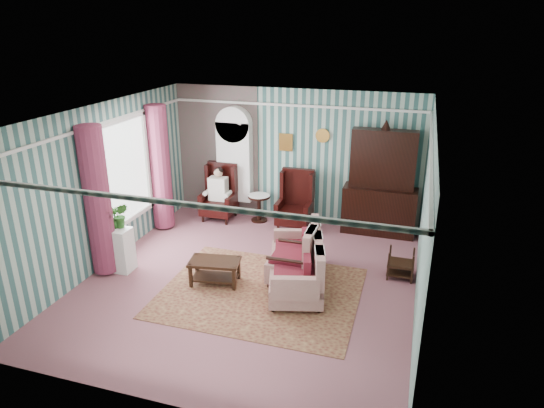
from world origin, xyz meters
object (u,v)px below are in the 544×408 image
(bookcase, at_px, (235,167))
(plant_stand, at_px, (117,249))
(dresser_hutch, at_px, (381,180))
(round_side_table, at_px, (259,208))
(wingback_left, at_px, (219,193))
(coffee_table, at_px, (215,272))
(floral_armchair, at_px, (292,254))
(wingback_right, at_px, (295,201))
(nest_table, at_px, (401,263))
(sofa, at_px, (296,258))
(seated_woman, at_px, (219,194))

(bookcase, xyz_separation_m, plant_stand, (-1.05, -3.14, -0.72))
(dresser_hutch, distance_m, round_side_table, 2.75)
(wingback_left, relative_size, coffee_table, 1.48)
(floral_armchair, bearing_deg, coffee_table, 109.60)
(wingback_right, height_order, nest_table, wingback_right)
(wingback_left, height_order, floral_armchair, wingback_left)
(dresser_hutch, relative_size, floral_armchair, 2.23)
(bookcase, xyz_separation_m, sofa, (2.14, -2.73, -0.61))
(wingback_left, distance_m, coffee_table, 2.93)
(wingback_left, xyz_separation_m, floral_armchair, (2.30, -2.25, -0.10))
(wingback_right, distance_m, nest_table, 2.81)
(nest_table, bearing_deg, bookcase, 153.08)
(bookcase, xyz_separation_m, seated_woman, (-0.25, -0.39, -0.53))
(wingback_left, distance_m, floral_armchair, 3.22)
(seated_woman, distance_m, sofa, 3.35)
(wingback_left, distance_m, plant_stand, 2.87)
(wingback_left, distance_m, nest_table, 4.37)
(bookcase, distance_m, round_side_table, 1.07)
(wingback_right, height_order, seated_woman, wingback_right)
(dresser_hutch, distance_m, coffee_table, 3.96)
(plant_stand, relative_size, sofa, 0.42)
(nest_table, relative_size, sofa, 0.28)
(seated_woman, relative_size, nest_table, 2.19)
(bookcase, height_order, round_side_table, bookcase)
(coffee_table, bearing_deg, wingback_left, 111.57)
(bookcase, distance_m, coffee_table, 3.32)
(plant_stand, bearing_deg, bookcase, 71.51)
(wingback_left, height_order, round_side_table, wingback_left)
(seated_woman, distance_m, nest_table, 4.37)
(seated_woman, relative_size, sofa, 0.62)
(dresser_hutch, bearing_deg, bookcase, 177.89)
(round_side_table, relative_size, floral_armchair, 0.57)
(floral_armchair, bearing_deg, wingback_right, 13.40)
(wingback_right, distance_m, floral_armchair, 2.32)
(sofa, bearing_deg, plant_stand, 82.09)
(wingback_left, xyz_separation_m, sofa, (2.39, -2.34, -0.12))
(dresser_hutch, distance_m, seated_woman, 3.56)
(bookcase, relative_size, floral_armchair, 2.12)
(bookcase, relative_size, seated_woman, 1.90)
(dresser_hutch, height_order, nest_table, dresser_hutch)
(dresser_hutch, bearing_deg, wingback_right, -171.23)
(dresser_hutch, bearing_deg, floral_armchair, -115.46)
(nest_table, distance_m, sofa, 1.88)
(wingback_left, distance_m, wingback_right, 1.75)
(floral_armchair, bearing_deg, round_side_table, 29.92)
(wingback_left, distance_m, seated_woman, 0.04)
(wingback_right, distance_m, seated_woman, 1.75)
(nest_table, height_order, plant_stand, plant_stand)
(floral_armchair, height_order, coffee_table, floral_armchair)
(round_side_table, distance_m, sofa, 2.91)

